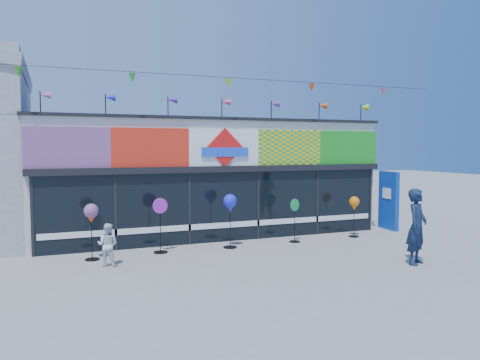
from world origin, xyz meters
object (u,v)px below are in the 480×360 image
spinner_2 (230,205)px  spinner_3 (295,219)px  child (108,245)px  spinner_1 (160,224)px  adult_man (417,227)px  spinner_4 (354,205)px  blue_sign (389,200)px  spinner_0 (91,215)px

spinner_2 → spinner_3: size_ratio=1.17×
spinner_3 → child: size_ratio=1.26×
spinner_1 → adult_man: 7.16m
spinner_2 → spinner_3: 2.35m
spinner_4 → spinner_2: bearing=-179.3°
spinner_2 → spinner_4: size_ratio=1.19×
spinner_3 → blue_sign: bearing=10.3°
adult_man → child: 8.17m
spinner_0 → spinner_1: spinner_1 is taller
spinner_2 → child: size_ratio=1.48×
spinner_0 → spinner_1: (1.95, 0.17, -0.40)m
spinner_2 → spinner_3: (2.28, 0.03, -0.58)m
spinner_1 → spinner_2: 2.20m
spinner_2 → adult_man: size_ratio=0.83×
spinner_0 → spinner_1: bearing=4.9°
spinner_1 → spinner_3: bearing=-1.1°
spinner_0 → adult_man: (7.98, -3.70, -0.25)m
adult_man → spinner_2: bearing=106.6°
spinner_0 → spinner_4: (8.71, 0.10, -0.12)m
spinner_1 → child: bearing=-148.2°
blue_sign → adult_man: size_ratio=1.09×
adult_man → child: (-7.64, 2.86, -0.44)m
blue_sign → adult_man: 5.40m
spinner_1 → child: size_ratio=1.44×
spinner_1 → spinner_3: 4.42m
spinner_1 → adult_man: bearing=-32.6°
spinner_3 → adult_man: 4.11m
spinner_0 → spinner_2: size_ratio=0.94×
blue_sign → spinner_2: 6.78m
child → spinner_3: bearing=-144.7°
blue_sign → child: bearing=-165.5°
spinner_4 → child: 8.45m
blue_sign → spinner_4: size_ratio=1.56×
blue_sign → spinner_1: size_ratio=1.35×
spinner_2 → spinner_4: 4.62m
adult_man → spinner_1: bearing=117.9°
blue_sign → spinner_2: size_ratio=1.31×
child → adult_man: bearing=-173.8°
adult_man → blue_sign: bearing=28.7°
spinner_4 → spinner_0: bearing=-179.3°
spinner_0 → spinner_1: 1.99m
spinner_0 → adult_man: 8.79m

